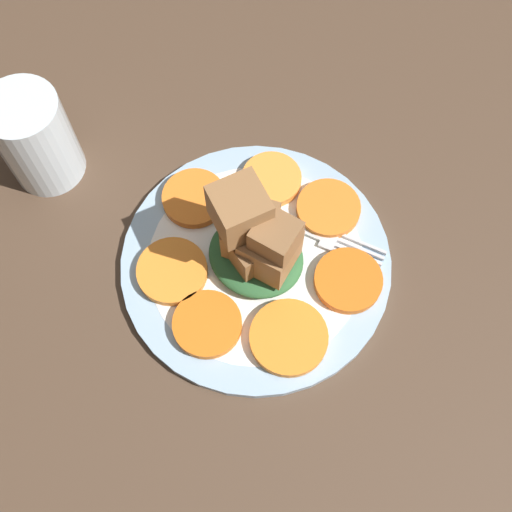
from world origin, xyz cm
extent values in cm
cube|color=#4C3828|center=(0.00, 0.00, 1.00)|extent=(120.00, 120.00, 2.00)
cylinder|color=#99B7D1|center=(0.00, 0.00, 2.50)|extent=(27.15, 27.15, 1.00)
cylinder|color=white|center=(0.00, 0.00, 2.55)|extent=(21.72, 21.72, 1.00)
cylinder|color=orange|center=(9.10, -2.02, 3.59)|extent=(6.65, 6.65, 0.99)
cylinder|color=orange|center=(6.05, 5.79, 3.59)|extent=(6.99, 6.99, 0.99)
cylinder|color=orange|center=(-0.01, 8.27, 3.59)|extent=(6.64, 6.64, 0.99)
cylinder|color=orange|center=(-7.13, 5.04, 3.59)|extent=(7.48, 7.48, 0.99)
cylinder|color=orange|center=(-8.81, -3.07, 3.59)|extent=(6.72, 6.72, 0.99)
cylinder|color=orange|center=(-3.05, -8.78, 3.59)|extent=(6.59, 6.59, 0.99)
cylinder|color=orange|center=(3.71, -8.39, 3.59)|extent=(6.29, 6.29, 0.99)
ellipsoid|color=#2D6033|center=(0.00, 0.00, 4.12)|extent=(9.65, 8.69, 2.04)
cube|color=olive|center=(-1.55, 0.46, 7.47)|extent=(5.03, 5.03, 4.66)
cube|color=brown|center=(1.29, -0.94, 7.43)|extent=(5.64, 5.64, 4.58)
cube|color=olive|center=(1.04, -0.46, 7.07)|extent=(4.61, 4.61, 3.87)
cube|color=brown|center=(-0.48, 0.90, 6.91)|extent=(4.59, 4.59, 3.54)
cube|color=brown|center=(-2.08, 0.17, 10.72)|extent=(3.91, 3.91, 3.72)
cube|color=olive|center=(1.73, -0.48, 12.04)|extent=(6.28, 6.28, 4.60)
cube|color=silver|center=(2.16, -4.85, 3.30)|extent=(12.77, 3.06, 0.40)
cube|color=silver|center=(-4.90, -5.96, 3.30)|extent=(1.89, 2.52, 0.40)
cube|color=silver|center=(-7.99, -7.46, 3.30)|extent=(5.01, 1.08, 0.40)
cube|color=silver|center=(-8.10, -6.80, 3.30)|extent=(5.01, 1.08, 0.40)
cube|color=silver|center=(-8.20, -6.14, 3.30)|extent=(5.01, 1.08, 0.40)
cube|color=silver|center=(-8.30, -5.48, 3.30)|extent=(5.01, 1.08, 0.40)
cylinder|color=silver|center=(24.94, 2.95, 7.39)|extent=(7.61, 7.61, 10.78)
camera|label=1|loc=(-14.19, 20.98, 61.95)|focal=45.00mm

